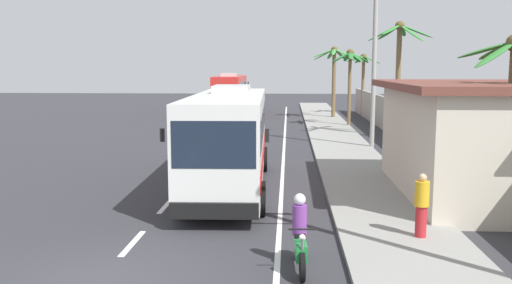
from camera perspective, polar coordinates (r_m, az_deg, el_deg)
ground_plane at (r=11.95m, az=-16.31°, el=-14.05°), size 160.00×160.00×0.00m
sidewalk_kerb at (r=21.07m, az=11.33°, el=-4.14°), size 3.20×90.00×0.14m
lane_markings at (r=25.43m, az=-0.30°, el=-2.09°), size 3.81×71.00×0.01m
boundary_wall at (r=25.52m, az=18.64°, el=0.15°), size 0.24×60.00×2.31m
coach_bus_foreground at (r=19.79m, az=-2.81°, el=0.67°), size 3.10×10.98×3.69m
coach_bus_far_lane at (r=52.34m, az=-2.69°, el=5.20°), size 2.95×11.86×3.81m
motorcycle_beside_bus at (r=12.15m, az=4.60°, el=-10.03°), size 0.56×1.96×1.65m
pedestrian_near_kerb at (r=14.36m, az=16.89°, el=-6.23°), size 0.36×0.36×1.62m
utility_pole_mid at (r=29.89m, az=12.27°, el=9.46°), size 1.88×0.24×10.34m
palm_nearest at (r=34.58m, az=14.65°, el=8.71°), size 3.87×3.61×7.13m
palm_second at (r=47.14m, az=8.14°, el=7.78°), size 3.72×3.75×6.12m
palm_third at (r=50.51m, az=11.13°, el=7.39°), size 3.17×2.90×5.57m
palm_fourth at (r=40.71m, az=9.79°, el=7.67°), size 2.78×2.96×5.68m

